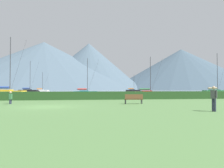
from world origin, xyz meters
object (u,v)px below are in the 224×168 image
at_px(sailboat_slip_2, 8,93).
at_px(person_seated_viewer, 10,97).
at_px(sailboat_slip_4, 86,93).
at_px(sailboat_slip_6, 42,91).
at_px(park_bench_under_tree, 134,98).
at_px(sailboat_slip_1, 216,92).
at_px(sailboat_slip_3, 149,93).
at_px(sailboat_slip_8, 29,91).
at_px(person_standing_walker, 214,97).
at_px(sailboat_slip_0, 133,91).

height_order(sailboat_slip_2, person_seated_viewer, sailboat_slip_2).
xyz_separation_m(sailboat_slip_4, sailboat_slip_6, (-19.39, 51.40, 0.05)).
height_order(park_bench_under_tree, person_seated_viewer, person_seated_viewer).
bearing_deg(person_seated_viewer, sailboat_slip_1, 48.74).
relative_size(sailboat_slip_4, park_bench_under_tree, 5.07).
bearing_deg(sailboat_slip_3, sailboat_slip_1, 29.08).
height_order(sailboat_slip_8, person_standing_walker, sailboat_slip_8).
relative_size(park_bench_under_tree, person_standing_walker, 1.10).
relative_size(sailboat_slip_2, person_seated_viewer, 9.93).
xyz_separation_m(sailboat_slip_2, park_bench_under_tree, (20.08, -26.28, -0.18)).
distance_m(sailboat_slip_0, sailboat_slip_8, 48.41).
distance_m(sailboat_slip_6, person_seated_viewer, 82.56).
height_order(sailboat_slip_1, sailboat_slip_4, sailboat_slip_1).
bearing_deg(sailboat_slip_8, sailboat_slip_1, -14.17).
bearing_deg(park_bench_under_tree, sailboat_slip_8, 112.60).
relative_size(sailboat_slip_0, sailboat_slip_1, 0.73).
distance_m(park_bench_under_tree, person_seated_viewer, 12.08).
distance_m(sailboat_slip_1, person_seated_viewer, 56.06).
bearing_deg(sailboat_slip_6, person_seated_viewer, -72.35).
bearing_deg(person_seated_viewer, sailboat_slip_8, 114.59).
bearing_deg(sailboat_slip_8, person_seated_viewer, -64.64).
bearing_deg(sailboat_slip_6, sailboat_slip_1, -31.04).
bearing_deg(sailboat_slip_2, sailboat_slip_8, 108.58).
bearing_deg(sailboat_slip_4, person_standing_walker, -77.49).
height_order(sailboat_slip_6, person_seated_viewer, sailboat_slip_6).
relative_size(sailboat_slip_0, sailboat_slip_2, 0.70).
xyz_separation_m(park_bench_under_tree, person_standing_walker, (3.37, -7.54, 0.44)).
xyz_separation_m(sailboat_slip_3, sailboat_slip_6, (-33.38, 58.25, 0.05)).
height_order(sailboat_slip_4, sailboat_slip_8, sailboat_slip_8).
bearing_deg(sailboat_slip_0, sailboat_slip_1, -67.97).
height_order(sailboat_slip_3, sailboat_slip_4, sailboat_slip_4).
distance_m(sailboat_slip_3, sailboat_slip_8, 53.46).
bearing_deg(park_bench_under_tree, sailboat_slip_3, 69.66).
distance_m(sailboat_slip_6, person_standing_walker, 94.82).
relative_size(sailboat_slip_0, sailboat_slip_6, 0.91).
distance_m(sailboat_slip_8, person_standing_walker, 78.35).
distance_m(sailboat_slip_3, sailboat_slip_6, 67.13).
height_order(sailboat_slip_4, sailboat_slip_6, sailboat_slip_6).
relative_size(sailboat_slip_2, person_standing_walker, 7.52).
relative_size(sailboat_slip_2, park_bench_under_tree, 6.85).
bearing_deg(sailboat_slip_0, person_standing_walker, -94.53).
bearing_deg(sailboat_slip_6, sailboat_slip_4, -59.41).
bearing_deg(person_standing_walker, sailboat_slip_8, 105.42).
xyz_separation_m(sailboat_slip_0, sailboat_slip_1, (12.37, -46.06, 0.04)).
height_order(sailboat_slip_4, park_bench_under_tree, sailboat_slip_4).
bearing_deg(sailboat_slip_2, sailboat_slip_4, 31.29).
xyz_separation_m(sailboat_slip_3, person_standing_walker, (-6.95, -32.81, 0.40)).
bearing_deg(sailboat_slip_8, sailboat_slip_0, 31.74).
height_order(sailboat_slip_1, person_standing_walker, sailboat_slip_1).
bearing_deg(sailboat_slip_4, sailboat_slip_8, 124.75).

